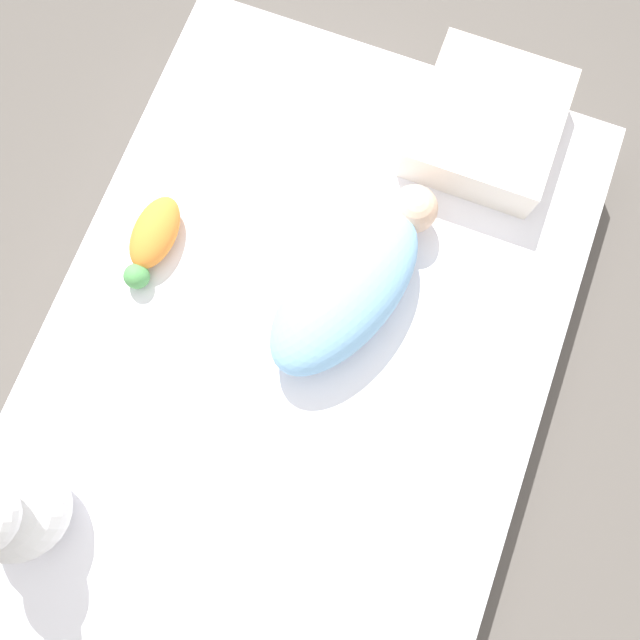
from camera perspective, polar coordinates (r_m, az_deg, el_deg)
name	(u,v)px	position (r m, az deg, el deg)	size (l,w,h in m)	color
ground_plane	(299,363)	(1.48, -1.94, -3.93)	(12.00, 12.00, 0.00)	#514C47
bed_mattress	(298,357)	(1.39, -2.07, -3.37)	(1.46, 1.03, 0.19)	white
swaddled_baby	(351,285)	(1.25, 2.81, 3.20)	(0.49, 0.32, 0.15)	#7FB7E5
pillow	(487,124)	(1.46, 15.02, 16.93)	(0.32, 0.29, 0.10)	white
bunny_plush	(8,512)	(1.28, -26.61, -15.40)	(0.19, 0.19, 0.38)	white
turtle_plush	(153,238)	(1.37, -15.06, 7.23)	(0.21, 0.09, 0.07)	orange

